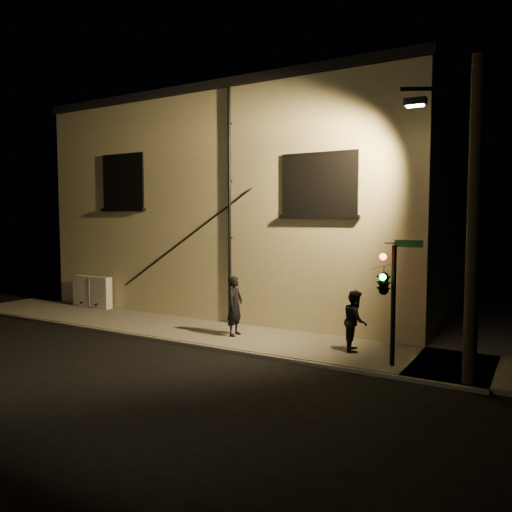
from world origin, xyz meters
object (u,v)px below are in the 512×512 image
Objects in this scene: utility_cabinet at (92,292)px; pedestrian_a at (235,306)px; streetlamp_pole at (470,216)px; pedestrian_b at (355,321)px; traffic_signal at (385,282)px.

pedestrian_a is (8.04, -1.30, 0.30)m from utility_cabinet.
streetlamp_pole reaches higher than pedestrian_a.
pedestrian_a is at bearing 75.16° from pedestrian_b.
utility_cabinet is at bearing 67.47° from pedestrian_b.
utility_cabinet is 1.16× the size of pedestrian_b.
traffic_signal is at bearing -9.34° from utility_cabinet.
pedestrian_b is at bearing -92.27° from pedestrian_a.
pedestrian_b is (3.96, 0.16, -0.09)m from pedestrian_a.
streetlamp_pole reaches higher than traffic_signal.
streetlamp_pole is (7.07, -1.18, 2.86)m from pedestrian_a.
traffic_signal is at bearing 170.87° from streetlamp_pole.
utility_cabinet is at bearing 76.31° from pedestrian_a.
streetlamp_pole is at bearing -9.13° from traffic_signal.
utility_cabinet is at bearing 170.66° from traffic_signal.
pedestrian_b is at bearing 137.36° from traffic_signal.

